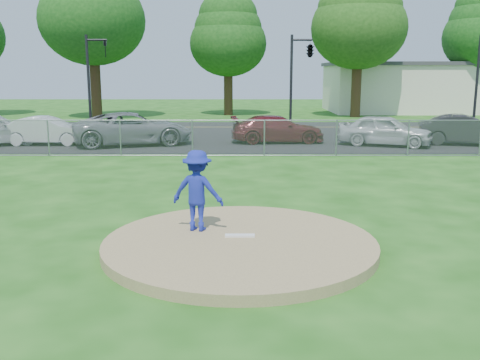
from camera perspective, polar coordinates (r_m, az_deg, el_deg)
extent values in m
plane|color=#185011|center=(20.42, 0.03, 1.70)|extent=(120.00, 120.00, 0.00)
cylinder|color=#957D51|center=(10.67, -0.01, -6.88)|extent=(5.40, 5.40, 0.20)
cube|color=white|center=(10.82, -0.01, -5.95)|extent=(0.60, 0.15, 0.04)
cube|color=gray|center=(22.29, 0.04, 4.47)|extent=(40.00, 0.06, 1.50)
cube|color=black|center=(26.85, 0.04, 4.05)|extent=(50.00, 8.00, 0.01)
cube|color=black|center=(34.30, 0.05, 5.66)|extent=(60.00, 7.00, 0.01)
cube|color=beige|center=(50.74, 18.69, 9.20)|extent=(16.00, 9.00, 4.00)
cube|color=#3F3F42|center=(50.72, 18.85, 11.62)|extent=(16.40, 9.40, 0.30)
cylinder|color=#362113|center=(42.59, -15.13, 9.69)|extent=(0.78, 0.78, 4.90)
ellipsoid|color=#154A13|center=(42.75, -15.48, 16.13)|extent=(7.84, 7.84, 6.66)
ellipsoid|color=#154A13|center=(42.89, -15.58, 17.96)|extent=(6.90, 6.90, 5.86)
cylinder|color=#392514|center=(44.17, -1.26, 9.45)|extent=(0.72, 0.72, 3.85)
ellipsoid|color=#154713|center=(44.20, -1.28, 14.34)|extent=(6.16, 6.16, 5.24)
ellipsoid|color=#154713|center=(44.27, -1.29, 15.73)|extent=(5.42, 5.42, 4.61)
ellipsoid|color=#154713|center=(44.36, -1.29, 17.12)|extent=(4.68, 4.68, 3.98)
cylinder|color=#3C2616|center=(43.09, 12.29, 9.61)|extent=(0.76, 0.76, 4.55)
ellipsoid|color=#1D4C14|center=(43.20, 12.55, 15.53)|extent=(7.28, 7.28, 6.19)
ellipsoid|color=#1D4C14|center=(43.32, 12.62, 17.20)|extent=(6.41, 6.41, 5.45)
cylinder|color=#322312|center=(49.38, 24.26, 8.87)|extent=(0.74, 0.74, 4.20)
cylinder|color=black|center=(33.38, -15.83, 9.89)|extent=(0.16, 0.16, 5.60)
cylinder|color=black|center=(33.27, -15.05, 14.24)|extent=(1.20, 0.12, 0.12)
imported|color=black|center=(33.12, -14.18, 13.43)|extent=(0.16, 0.20, 1.00)
cylinder|color=black|center=(32.28, 5.47, 10.22)|extent=(0.16, 0.16, 5.60)
cylinder|color=black|center=(32.38, 6.65, 14.63)|extent=(1.20, 0.12, 0.12)
imported|color=black|center=(32.41, 7.50, 13.72)|extent=(0.53, 2.48, 1.00)
cylinder|color=black|center=(35.05, 23.93, 9.40)|extent=(0.16, 0.16, 5.60)
imported|color=#1C279B|center=(11.11, -4.56, -1.13)|extent=(1.21, 0.88, 1.69)
cone|color=orange|center=(26.57, -13.51, 4.40)|extent=(0.34, 0.34, 0.67)
imported|color=silver|center=(27.50, -19.91, 4.98)|extent=(4.12, 1.46, 1.36)
imported|color=gray|center=(26.30, -11.35, 5.40)|extent=(6.13, 4.09, 1.56)
imported|color=#5C171D|center=(26.72, 4.01, 5.45)|extent=(4.74, 2.22, 1.34)
imported|color=silver|center=(26.43, 15.21, 5.16)|extent=(4.67, 3.17, 1.48)
imported|color=#242426|center=(28.00, 22.93, 4.95)|extent=(4.60, 2.59, 1.44)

